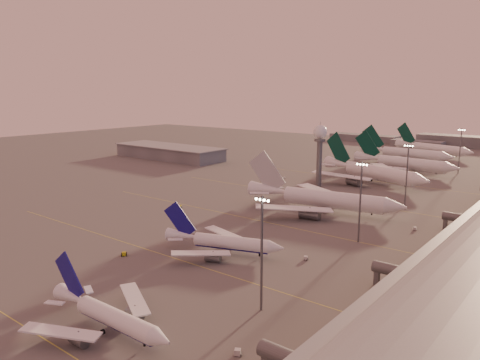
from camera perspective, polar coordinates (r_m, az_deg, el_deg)
The scene contains 23 objects.
ground at distance 142.56m, azimuth -16.86°, elevation -8.37°, with size 700.00×700.00×0.00m, color #525050.
taxiway_markings at distance 161.42m, azimuth 6.22°, elevation -5.65°, with size 180.00×185.25×0.02m.
hangar at distance 319.13m, azimuth -8.63°, elevation 3.41°, with size 82.00×27.00×8.50m.
radar_tower at distance 223.96m, azimuth 9.70°, elevation 4.43°, with size 6.40×6.40×31.10m.
mast_a at distance 98.07m, azimuth 2.66°, elevation -8.33°, with size 3.60×0.56×25.00m.
mast_b at distance 145.74m, azimuth 14.46°, elevation -2.19°, with size 3.60×0.56×25.00m.
mast_c at distance 197.93m, azimuth 19.68°, elevation 0.96°, with size 3.60×0.56×25.00m.
mast_d at distance 284.34m, azimuth 25.25°, elevation 3.45°, with size 3.60×0.56×25.00m.
distant_horizon at distance 417.10m, azimuth 23.13°, elevation 4.37°, with size 165.00×37.50×9.00m.
narrowbody_near at distance 97.51m, azimuth -15.69°, elevation -15.93°, with size 34.06×27.21×13.31m.
narrowbody_mid at distance 134.26m, azimuth -2.06°, elevation -7.80°, with size 34.92×27.38×14.18m.
widebody_white at distance 180.85m, azimuth 10.09°, elevation -2.67°, with size 62.27×49.52×22.03m.
greentail_a at distance 241.52m, azimuth 15.93°, elevation 0.61°, with size 62.80×49.92×23.61m.
greentail_b at distance 278.07m, azimuth 19.37°, elevation 1.70°, with size 61.44×49.41×22.33m.
greentail_c at distance 320.26m, azimuth 19.53°, elevation 2.86°, with size 61.98×49.88×22.52m.
greentail_d at distance 353.86m, azimuth 22.45°, elevation 3.37°, with size 58.53×46.53×21.99m.
gsv_catering_a at distance 87.05m, azimuth -0.13°, elevation -19.35°, with size 5.90×4.70×4.44m.
gsv_tug_mid at distance 137.12m, azimuth -13.95°, elevation -8.76°, with size 4.16×4.01×1.03m.
gsv_truck_b at distance 131.17m, azimuth 8.21°, elevation -9.18°, with size 5.78×3.75×2.20m.
gsv_truck_c at distance 186.01m, azimuth -7.17°, elevation -3.08°, with size 5.51×3.39×2.10m.
gsv_catering_b at distance 166.57m, azimuth 20.63°, elevation -5.10°, with size 5.01×3.02×3.84m.
gsv_tug_far at distance 207.07m, azimuth 8.09°, elevation -1.80°, with size 4.08×3.84×1.01m.
gsv_truck_d at distance 245.66m, azimuth 5.45°, elevation 0.41°, with size 3.14×5.02×1.91m.
Camera 1 is at (111.94, -75.14, 46.33)m, focal length 35.00 mm.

